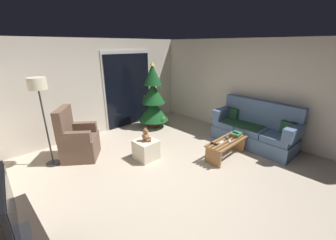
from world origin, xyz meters
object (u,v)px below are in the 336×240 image
(television, at_px, (10,212))
(teddy_bear_chestnut, at_px, (146,136))
(armchair, at_px, (77,141))
(remote_black, at_px, (214,144))
(ottoman, at_px, (146,150))
(remote_white, at_px, (221,142))
(cell_phone, at_px, (236,133))
(remote_graphite, at_px, (227,138))
(book_stack, at_px, (236,134))
(floor_lamp, at_px, (39,93))
(coffee_table, at_px, (226,146))
(christmas_tree, at_px, (153,99))
(couch, at_px, (255,129))
(remote_silver, at_px, (230,141))

(television, height_order, teddy_bear_chestnut, television)
(armchair, xyz_separation_m, teddy_bear_chestnut, (1.03, -1.07, 0.14))
(remote_black, height_order, ottoman, ottoman)
(remote_white, bearing_deg, television, 90.64)
(cell_phone, relative_size, television, 0.17)
(teddy_bear_chestnut, bearing_deg, armchair, 134.06)
(television, distance_m, ottoman, 2.93)
(remote_black, bearing_deg, ottoman, -52.61)
(cell_phone, xyz_separation_m, television, (-4.13, -0.15, 0.55))
(remote_graphite, xyz_separation_m, book_stack, (0.27, -0.07, 0.03))
(remote_graphite, height_order, floor_lamp, floor_lamp)
(remote_black, relative_size, remote_graphite, 1.00)
(remote_black, height_order, armchair, armchair)
(coffee_table, xyz_separation_m, teddy_bear_chestnut, (-1.28, 1.17, 0.28))
(teddy_bear_chestnut, bearing_deg, book_stack, -35.33)
(floor_lamp, bearing_deg, christmas_tree, 3.26)
(couch, height_order, floor_lamp, floor_lamp)
(remote_silver, xyz_separation_m, christmas_tree, (0.08, 2.58, 0.44))
(armchair, bearing_deg, book_stack, -39.82)
(remote_black, bearing_deg, remote_white, 151.30)
(book_stack, xyz_separation_m, television, (-4.15, -0.15, 0.58))
(christmas_tree, bearing_deg, armchair, -173.27)
(armchair, height_order, floor_lamp, floor_lamp)
(armchair, bearing_deg, coffee_table, -43.93)
(remote_white, xyz_separation_m, book_stack, (0.55, -0.02, 0.03))
(remote_white, height_order, television, television)
(remote_black, bearing_deg, couch, 166.82)
(coffee_table, xyz_separation_m, remote_black, (-0.35, 0.09, 0.14))
(christmas_tree, xyz_separation_m, floor_lamp, (-2.89, -0.16, 0.66))
(coffee_table, relative_size, teddy_bear_chestnut, 3.86)
(teddy_bear_chestnut, bearing_deg, floor_lamp, 142.45)
(remote_black, relative_size, remote_white, 1.00)
(television, bearing_deg, remote_white, 2.70)
(armchair, relative_size, teddy_bear_chestnut, 3.96)
(couch, bearing_deg, television, -179.82)
(remote_graphite, distance_m, cell_phone, 0.27)
(christmas_tree, xyz_separation_m, teddy_bear_chestnut, (-1.36, -1.35, -0.31))
(remote_black, relative_size, floor_lamp, 0.09)
(remote_white, xyz_separation_m, television, (-3.59, -0.17, 0.61))
(armchair, bearing_deg, couch, -35.23)
(cell_phone, bearing_deg, christmas_tree, 109.88)
(couch, relative_size, cell_phone, 13.72)
(cell_phone, bearing_deg, book_stack, -5.63)
(coffee_table, height_order, armchair, armchair)
(couch, distance_m, armchair, 4.10)
(couch, xyz_separation_m, remote_graphite, (-0.94, 0.20, 0.00))
(remote_graphite, xyz_separation_m, teddy_bear_chestnut, (-1.38, 1.10, 0.14))
(christmas_tree, bearing_deg, remote_silver, -91.69)
(floor_lamp, height_order, television, floor_lamp)
(coffee_table, distance_m, floor_lamp, 3.88)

